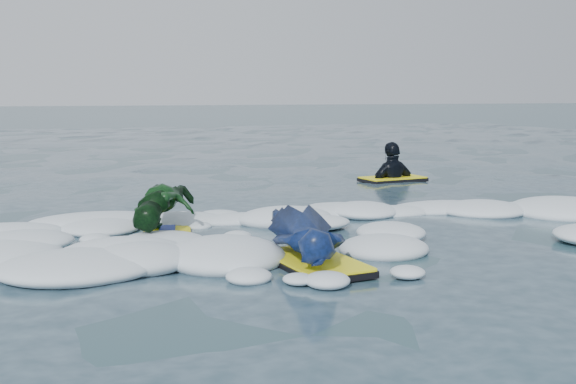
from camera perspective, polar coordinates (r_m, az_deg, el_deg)
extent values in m
plane|color=#19323D|center=(6.01, -4.12, -5.17)|extent=(120.00, 120.00, 0.00)
cube|color=black|center=(5.62, 2.11, -5.70)|extent=(0.73, 1.11, 0.05)
cube|color=#FFF415|center=(5.62, 2.12, -5.36)|extent=(0.71, 1.08, 0.02)
imported|color=navy|center=(5.82, 1.37, -3.35)|extent=(0.79, 1.60, 0.37)
cube|color=black|center=(6.75, -9.54, -3.52)|extent=(0.56, 0.88, 0.04)
cube|color=#FFF415|center=(6.74, -9.54, -3.29)|extent=(0.54, 0.86, 0.01)
cube|color=#162DAB|center=(6.74, -9.55, -3.21)|extent=(0.25, 0.80, 0.00)
imported|color=#114013|center=(6.90, -9.77, -1.33)|extent=(0.97, 1.37, 0.47)
cube|color=black|center=(10.98, 8.27, 0.98)|extent=(1.05, 0.70, 0.05)
cube|color=#FFF415|center=(10.98, 8.27, 1.15)|extent=(1.03, 0.68, 0.02)
imported|color=black|center=(11.00, 8.25, 0.17)|extent=(0.91, 0.55, 1.45)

